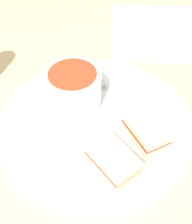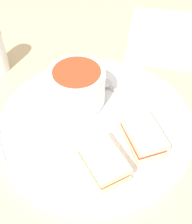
{
  "view_description": "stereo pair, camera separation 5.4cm",
  "coord_description": "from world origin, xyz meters",
  "px_view_note": "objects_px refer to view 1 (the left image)",
  "views": [
    {
      "loc": [
        -0.11,
        0.36,
        0.44
      ],
      "look_at": [
        0.0,
        0.0,
        0.04
      ],
      "focal_mm": 50.0,
      "sensor_mm": 36.0,
      "label": 1
    },
    {
      "loc": [
        -0.16,
        0.34,
        0.44
      ],
      "look_at": [
        0.0,
        0.0,
        0.04
      ],
      "focal_mm": 50.0,
      "sensor_mm": 36.0,
      "label": 2
    }
  ],
  "objects_px": {
    "sandwich_half_near": "(112,160)",
    "sandwich_half_far": "(146,130)",
    "soup_bowl": "(73,88)",
    "spoon": "(101,83)"
  },
  "relations": [
    {
      "from": "spoon",
      "to": "sandwich_half_far",
      "type": "distance_m",
      "value": 0.15
    },
    {
      "from": "spoon",
      "to": "sandwich_half_far",
      "type": "bearing_deg",
      "value": 150.88
    },
    {
      "from": "spoon",
      "to": "sandwich_half_near",
      "type": "distance_m",
      "value": 0.19
    },
    {
      "from": "soup_bowl",
      "to": "sandwich_half_near",
      "type": "bearing_deg",
      "value": 131.55
    },
    {
      "from": "sandwich_half_far",
      "to": "sandwich_half_near",
      "type": "bearing_deg",
      "value": 62.31
    },
    {
      "from": "soup_bowl",
      "to": "spoon",
      "type": "distance_m",
      "value": 0.08
    },
    {
      "from": "soup_bowl",
      "to": "sandwich_half_far",
      "type": "bearing_deg",
      "value": 162.83
    },
    {
      "from": "soup_bowl",
      "to": "sandwich_half_near",
      "type": "xyz_separation_m",
      "value": [
        -0.11,
        0.12,
        -0.02
      ]
    },
    {
      "from": "spoon",
      "to": "sandwich_half_far",
      "type": "relative_size",
      "value": 1.16
    },
    {
      "from": "sandwich_half_near",
      "to": "sandwich_half_far",
      "type": "relative_size",
      "value": 1.02
    }
  ]
}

